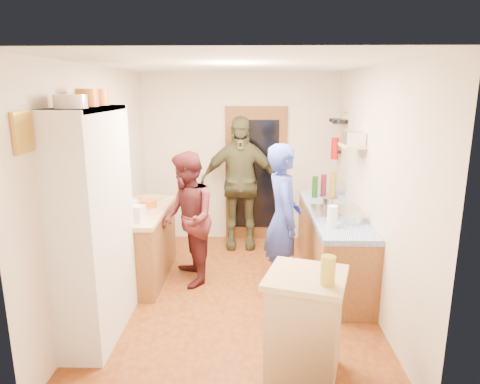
{
  "coord_description": "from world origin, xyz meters",
  "views": [
    {
      "loc": [
        0.17,
        -4.61,
        2.36
      ],
      "look_at": [
        0.05,
        0.15,
        1.2
      ],
      "focal_mm": 32.0,
      "sensor_mm": 36.0,
      "label": 1
    }
  ],
  "objects_px": {
    "island_base": "(304,328)",
    "person_left": "(189,218)",
    "right_counter_base": "(332,246)",
    "hutch_body": "(95,225)",
    "person_hob": "(286,220)",
    "person_back": "(240,183)"
  },
  "relations": [
    {
      "from": "island_base",
      "to": "person_left",
      "type": "distance_m",
      "value": 2.2
    },
    {
      "from": "right_counter_base",
      "to": "island_base",
      "type": "relative_size",
      "value": 2.56
    },
    {
      "from": "hutch_body",
      "to": "person_hob",
      "type": "height_order",
      "value": "hutch_body"
    },
    {
      "from": "right_counter_base",
      "to": "person_left",
      "type": "height_order",
      "value": "person_left"
    },
    {
      "from": "hutch_body",
      "to": "right_counter_base",
      "type": "bearing_deg",
      "value": 27.47
    },
    {
      "from": "island_base",
      "to": "person_hob",
      "type": "distance_m",
      "value": 1.62
    },
    {
      "from": "hutch_body",
      "to": "person_left",
      "type": "bearing_deg",
      "value": 58.28
    },
    {
      "from": "right_counter_base",
      "to": "person_hob",
      "type": "xyz_separation_m",
      "value": [
        -0.61,
        -0.38,
        0.46
      ]
    },
    {
      "from": "island_base",
      "to": "person_left",
      "type": "relative_size",
      "value": 0.52
    },
    {
      "from": "right_counter_base",
      "to": "person_left",
      "type": "bearing_deg",
      "value": -175.71
    },
    {
      "from": "person_hob",
      "to": "person_left",
      "type": "height_order",
      "value": "person_hob"
    },
    {
      "from": "right_counter_base",
      "to": "hutch_body",
      "type": "bearing_deg",
      "value": -152.53
    },
    {
      "from": "person_hob",
      "to": "person_back",
      "type": "height_order",
      "value": "person_back"
    },
    {
      "from": "right_counter_base",
      "to": "person_hob",
      "type": "height_order",
      "value": "person_hob"
    },
    {
      "from": "island_base",
      "to": "right_counter_base",
      "type": "bearing_deg",
      "value": 73.28
    },
    {
      "from": "person_hob",
      "to": "person_back",
      "type": "xyz_separation_m",
      "value": [
        -0.57,
        1.48,
        0.11
      ]
    },
    {
      "from": "right_counter_base",
      "to": "island_base",
      "type": "distance_m",
      "value": 2.02
    },
    {
      "from": "person_left",
      "to": "person_back",
      "type": "bearing_deg",
      "value": 137.0
    },
    {
      "from": "person_hob",
      "to": "person_left",
      "type": "xyz_separation_m",
      "value": [
        -1.16,
        0.24,
        -0.06
      ]
    },
    {
      "from": "person_hob",
      "to": "right_counter_base",
      "type": "bearing_deg",
      "value": -64.02
    },
    {
      "from": "island_base",
      "to": "hutch_body",
      "type": "bearing_deg",
      "value": 161.75
    },
    {
      "from": "hutch_body",
      "to": "island_base",
      "type": "relative_size",
      "value": 2.56
    }
  ]
}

